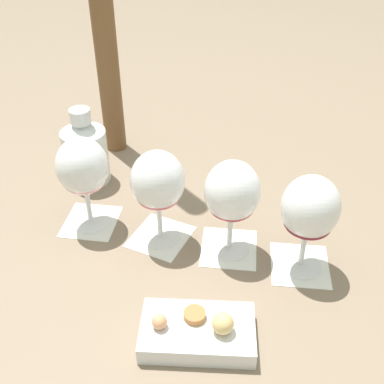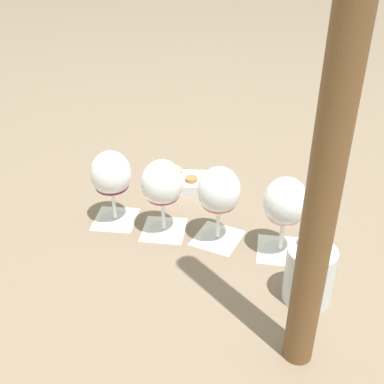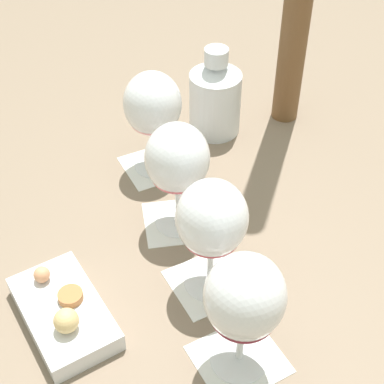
{
  "view_description": "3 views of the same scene",
  "coord_description": "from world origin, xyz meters",
  "px_view_note": "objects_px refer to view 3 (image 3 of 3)",
  "views": [
    {
      "loc": [
        0.52,
        -0.43,
        0.61
      ],
      "look_at": [
        -0.0,
        -0.0,
        0.12
      ],
      "focal_mm": 45.0,
      "sensor_mm": 36.0,
      "label": 1
    },
    {
      "loc": [
        -0.72,
        0.58,
        0.68
      ],
      "look_at": [
        -0.0,
        -0.0,
        0.12
      ],
      "focal_mm": 45.0,
      "sensor_mm": 36.0,
      "label": 2
    },
    {
      "loc": [
        0.58,
        0.16,
        0.67
      ],
      "look_at": [
        -0.0,
        -0.0,
        0.12
      ],
      "focal_mm": 55.0,
      "sensor_mm": 36.0,
      "label": 3
    }
  ],
  "objects_px": {
    "wine_glass_0": "(153,108)",
    "snack_dish": "(64,312)",
    "ceramic_vase": "(215,96)",
    "wine_glass_3": "(244,301)",
    "wine_glass_1": "(177,163)",
    "wine_glass_2": "(212,222)"
  },
  "relations": [
    {
      "from": "wine_glass_0",
      "to": "snack_dish",
      "type": "distance_m",
      "value": 0.36
    },
    {
      "from": "ceramic_vase",
      "to": "wine_glass_3",
      "type": "bearing_deg",
      "value": 17.78
    },
    {
      "from": "wine_glass_1",
      "to": "snack_dish",
      "type": "height_order",
      "value": "wine_glass_1"
    },
    {
      "from": "wine_glass_2",
      "to": "snack_dish",
      "type": "height_order",
      "value": "wine_glass_2"
    },
    {
      "from": "wine_glass_1",
      "to": "ceramic_vase",
      "type": "xyz_separation_m",
      "value": [
        -0.26,
        -0.01,
        -0.05
      ]
    },
    {
      "from": "wine_glass_1",
      "to": "wine_glass_2",
      "type": "relative_size",
      "value": 1.0
    },
    {
      "from": "wine_glass_2",
      "to": "wine_glass_3",
      "type": "relative_size",
      "value": 1.0
    },
    {
      "from": "wine_glass_0",
      "to": "ceramic_vase",
      "type": "distance_m",
      "value": 0.16
    },
    {
      "from": "wine_glass_1",
      "to": "ceramic_vase",
      "type": "relative_size",
      "value": 1.08
    },
    {
      "from": "wine_glass_2",
      "to": "ceramic_vase",
      "type": "bearing_deg",
      "value": -166.81
    },
    {
      "from": "wine_glass_0",
      "to": "snack_dish",
      "type": "xyz_separation_m",
      "value": [
        0.35,
        -0.01,
        -0.1
      ]
    },
    {
      "from": "wine_glass_0",
      "to": "wine_glass_3",
      "type": "height_order",
      "value": "same"
    },
    {
      "from": "wine_glass_1",
      "to": "wine_glass_3",
      "type": "xyz_separation_m",
      "value": [
        0.22,
        0.15,
        0.0
      ]
    },
    {
      "from": "wine_glass_3",
      "to": "ceramic_vase",
      "type": "height_order",
      "value": "wine_glass_3"
    },
    {
      "from": "wine_glass_0",
      "to": "wine_glass_2",
      "type": "height_order",
      "value": "same"
    },
    {
      "from": "wine_glass_0",
      "to": "snack_dish",
      "type": "bearing_deg",
      "value": -2.32
    },
    {
      "from": "ceramic_vase",
      "to": "snack_dish",
      "type": "relative_size",
      "value": 0.88
    },
    {
      "from": "snack_dish",
      "to": "ceramic_vase",
      "type": "bearing_deg",
      "value": 169.76
    },
    {
      "from": "wine_glass_1",
      "to": "wine_glass_2",
      "type": "bearing_deg",
      "value": 36.73
    },
    {
      "from": "wine_glass_0",
      "to": "wine_glass_1",
      "type": "height_order",
      "value": "same"
    },
    {
      "from": "wine_glass_2",
      "to": "ceramic_vase",
      "type": "height_order",
      "value": "wine_glass_2"
    },
    {
      "from": "snack_dish",
      "to": "wine_glass_3",
      "type": "bearing_deg",
      "value": 91.26
    }
  ]
}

